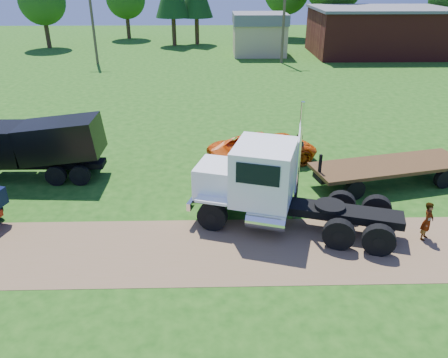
{
  "coord_description": "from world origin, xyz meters",
  "views": [
    {
      "loc": [
        -1.47,
        -13.36,
        9.39
      ],
      "look_at": [
        -1.07,
        2.7,
        1.6
      ],
      "focal_mm": 35.0,
      "sensor_mm": 36.0,
      "label": 1
    }
  ],
  "objects_px": {
    "flatbed_trailer": "(389,169)",
    "white_semi_tractor": "(266,185)",
    "black_dump_truck": "(35,145)",
    "orange_pickup": "(264,149)",
    "spectator_a": "(428,221)"
  },
  "relations": [
    {
      "from": "white_semi_tractor",
      "to": "flatbed_trailer",
      "type": "relative_size",
      "value": 1.08
    },
    {
      "from": "white_semi_tractor",
      "to": "orange_pickup",
      "type": "relative_size",
      "value": 1.44
    },
    {
      "from": "flatbed_trailer",
      "to": "white_semi_tractor",
      "type": "bearing_deg",
      "value": -165.36
    },
    {
      "from": "white_semi_tractor",
      "to": "flatbed_trailer",
      "type": "bearing_deg",
      "value": 44.64
    },
    {
      "from": "white_semi_tractor",
      "to": "spectator_a",
      "type": "relative_size",
      "value": 5.38
    },
    {
      "from": "black_dump_truck",
      "to": "spectator_a",
      "type": "xyz_separation_m",
      "value": [
        16.66,
        -5.94,
        -0.9
      ]
    },
    {
      "from": "flatbed_trailer",
      "to": "spectator_a",
      "type": "height_order",
      "value": "flatbed_trailer"
    },
    {
      "from": "black_dump_truck",
      "to": "flatbed_trailer",
      "type": "distance_m",
      "value": 16.99
    },
    {
      "from": "orange_pickup",
      "to": "spectator_a",
      "type": "relative_size",
      "value": 3.74
    },
    {
      "from": "black_dump_truck",
      "to": "orange_pickup",
      "type": "xyz_separation_m",
      "value": [
        11.26,
        1.37,
        -0.87
      ]
    },
    {
      "from": "flatbed_trailer",
      "to": "orange_pickup",
      "type": "bearing_deg",
      "value": 142.33
    },
    {
      "from": "spectator_a",
      "to": "white_semi_tractor",
      "type": "bearing_deg",
      "value": 119.05
    },
    {
      "from": "white_semi_tractor",
      "to": "black_dump_truck",
      "type": "xyz_separation_m",
      "value": [
        -10.65,
        4.53,
        -0.01
      ]
    },
    {
      "from": "orange_pickup",
      "to": "flatbed_trailer",
      "type": "bearing_deg",
      "value": -138.69
    },
    {
      "from": "white_semi_tractor",
      "to": "flatbed_trailer",
      "type": "xyz_separation_m",
      "value": [
        6.28,
        3.29,
        -0.87
      ]
    }
  ]
}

